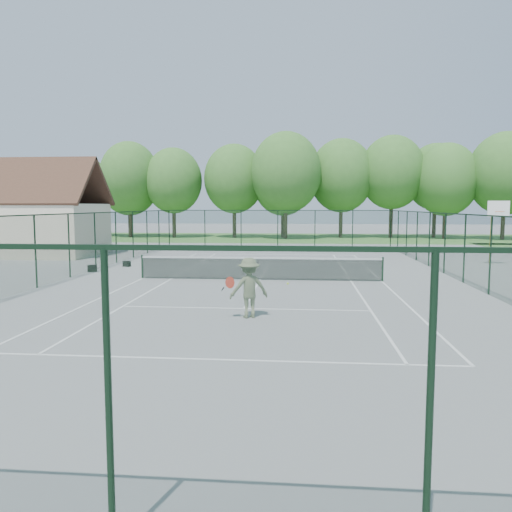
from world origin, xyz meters
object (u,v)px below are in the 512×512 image
Objects in this scene: tennis_net at (260,267)px; sports_bag_a at (92,268)px; tennis_player at (249,288)px; basketball_goal at (495,220)px.

sports_bag_a is at bearing 167.32° from tennis_net.
tennis_net is at bearing -32.35° from sports_bag_a.
tennis_net is at bearing 92.14° from tennis_player.
basketball_goal is (12.92, 7.15, 1.99)m from tennis_net.
basketball_goal is 1.76× the size of tennis_player.
tennis_net is 8.99m from sports_bag_a.
basketball_goal reaches higher than tennis_net.
basketball_goal is 7.99× the size of sports_bag_a.
tennis_net is 14.90m from basketball_goal.
sports_bag_a is at bearing -166.56° from basketball_goal.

